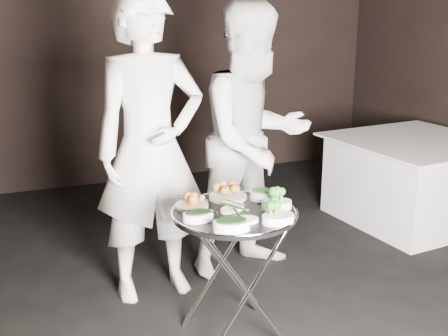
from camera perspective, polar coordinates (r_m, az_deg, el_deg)
name	(u,v)px	position (r m, az deg, el deg)	size (l,w,h in m)	color
wall_back	(105,39)	(5.92, -12.01, 12.74)	(6.00, 0.05, 3.00)	black
tray_stand	(234,269)	(3.13, 1.04, -10.23)	(0.50, 0.42, 0.73)	silver
serving_tray	(234,213)	(3.00, 1.07, -4.62)	(0.68, 0.68, 0.04)	black
potato_plate_a	(192,202)	(3.07, -3.31, -3.46)	(0.18, 0.18, 0.07)	beige
potato_plate_b	(228,193)	(3.19, 0.39, -2.53)	(0.22, 0.22, 0.08)	beige
greens_bowl	(261,193)	(3.19, 3.80, -2.58)	(0.13, 0.13, 0.08)	white
asparagus_plate_a	(233,208)	(3.02, 0.87, -4.04)	(0.19, 0.16, 0.03)	white
asparagus_plate_b	(240,219)	(2.85, 1.66, -5.20)	(0.21, 0.14, 0.04)	white
spinach_bowl_a	(198,215)	(2.87, -2.63, -4.78)	(0.16, 0.11, 0.07)	white
spinach_bowl_b	(232,224)	(2.74, 0.78, -5.67)	(0.20, 0.15, 0.08)	white
broccoli_bowl_a	(277,203)	(3.05, 5.37, -3.55)	(0.18, 0.13, 0.07)	white
broccoli_bowl_b	(278,217)	(2.85, 5.52, -4.96)	(0.17, 0.13, 0.07)	white
serving_utensils	(232,198)	(3.05, 0.86, -3.10)	(0.58, 0.43, 0.01)	silver
waiter_left	(151,149)	(3.48, -7.48, 1.92)	(0.70, 0.46, 1.92)	white
waiter_right	(255,141)	(3.81, 3.14, 2.78)	(0.90, 0.70, 1.86)	white
dining_table	(414,180)	(5.13, 18.77, -1.14)	(1.26, 1.26, 0.72)	white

